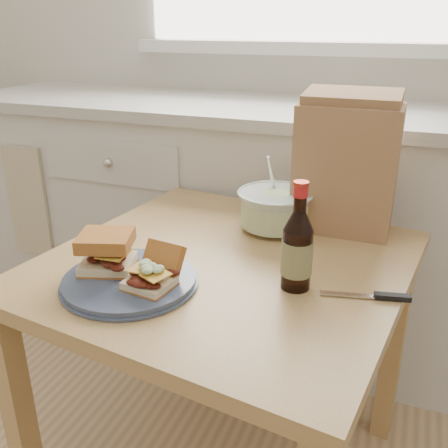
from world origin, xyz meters
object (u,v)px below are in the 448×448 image
(dining_table, at_px, (225,296))
(plate, at_px, (130,281))
(beer_bottle, at_px, (297,249))
(coleslaw_bowl, at_px, (275,211))
(paper_bag, at_px, (346,168))

(dining_table, distance_m, plate, 0.27)
(beer_bottle, bearing_deg, coleslaw_bowl, 104.22)
(dining_table, relative_size, paper_bag, 2.74)
(coleslaw_bowl, xyz_separation_m, beer_bottle, (0.13, -0.30, 0.04))
(plate, xyz_separation_m, coleslaw_bowl, (0.21, 0.42, 0.04))
(dining_table, xyz_separation_m, beer_bottle, (0.19, -0.07, 0.19))
(coleslaw_bowl, bearing_deg, beer_bottle, -66.33)
(beer_bottle, bearing_deg, dining_table, 150.07)
(beer_bottle, height_order, paper_bag, paper_bag)
(plate, relative_size, beer_bottle, 1.21)
(dining_table, bearing_deg, beer_bottle, -12.76)
(dining_table, height_order, plate, plate)
(plate, xyz_separation_m, paper_bag, (0.38, 0.50, 0.16))
(dining_table, bearing_deg, paper_bag, 61.18)
(beer_bottle, distance_m, paper_bag, 0.39)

